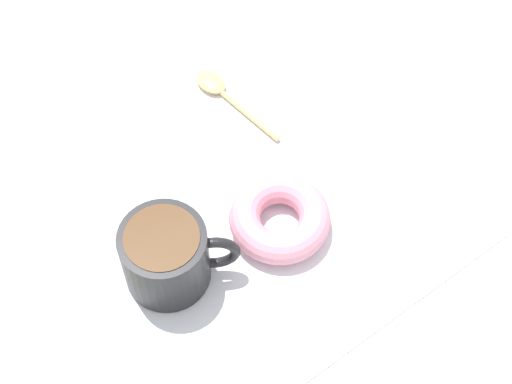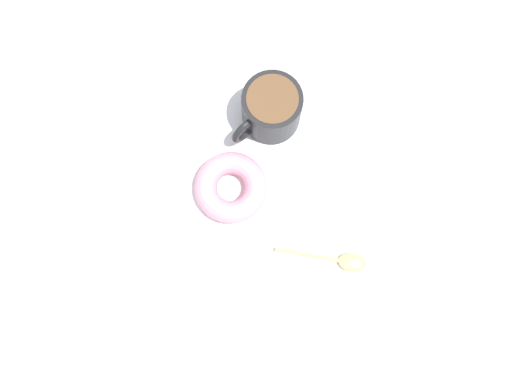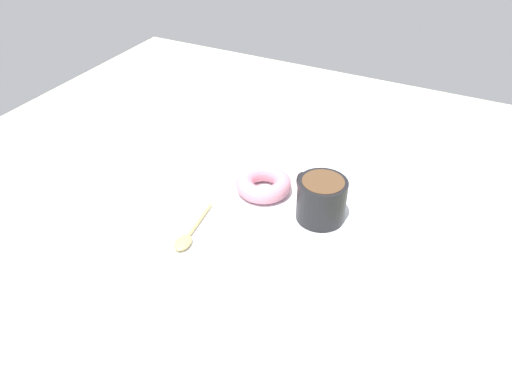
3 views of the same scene
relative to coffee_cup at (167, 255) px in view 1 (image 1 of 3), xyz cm
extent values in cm
cube|color=beige|center=(-12.75, -4.11, -4.87)|extent=(120.00, 120.00, 2.00)
cube|color=white|center=(-10.58, -1.22, -3.72)|extent=(33.63, 33.63, 0.30)
cylinder|color=black|center=(0.16, -0.10, -0.18)|extent=(7.66, 7.66, 6.78)
cylinder|color=brown|center=(0.16, -0.10, 3.01)|extent=(6.46, 6.46, 0.60)
torus|color=black|center=(-3.38, 2.17, -0.18)|extent=(4.44, 3.29, 4.70)
torus|color=pink|center=(-10.81, 2.05, -2.12)|extent=(9.36, 9.36, 2.91)
ellipsoid|color=#D8B772|center=(-15.49, -15.34, -3.12)|extent=(2.81, 3.86, 0.90)
cylinder|color=#D8B772|center=(-16.13, -10.00, -3.29)|extent=(1.61, 8.97, 0.56)
camera|label=1|loc=(14.46, 31.62, 65.72)|focal=60.00mm
camera|label=2|loc=(-24.66, -5.42, 68.76)|focal=40.00mm
camera|label=3|loc=(18.54, -58.94, 46.56)|focal=35.00mm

